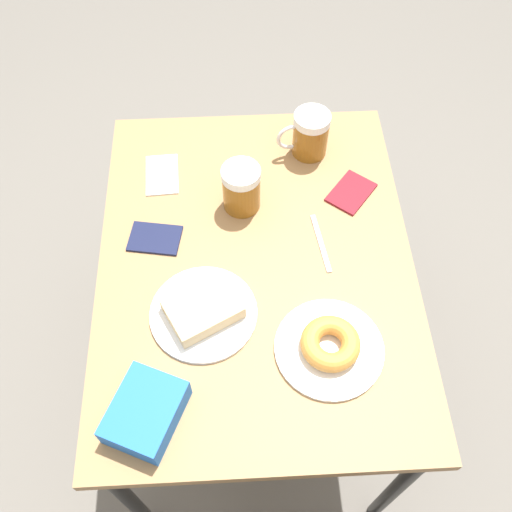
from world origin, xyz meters
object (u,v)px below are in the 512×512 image
at_px(passport_near_edge, 351,192).
at_px(blue_pouch, 146,412).
at_px(plate_with_cake, 203,311).
at_px(beer_mug_left, 310,134).
at_px(passport_far_edge, 155,238).
at_px(napkin_folded, 162,175).
at_px(plate_with_donut, 330,346).
at_px(beer_mug_center, 242,187).
at_px(fork, 321,243).

bearing_deg(passport_near_edge, blue_pouch, 48.54).
bearing_deg(plate_with_cake, beer_mug_left, -120.42).
bearing_deg(passport_far_edge, plate_with_cake, 119.18).
bearing_deg(napkin_folded, blue_pouch, 89.66).
distance_m(plate_with_donut, beer_mug_center, 0.46).
bearing_deg(fork, napkin_folded, -31.14).
bearing_deg(plate_with_donut, napkin_folded, -53.62).
distance_m(beer_mug_left, fork, 0.32).
distance_m(plate_with_donut, napkin_folded, 0.65).
bearing_deg(beer_mug_center, plate_with_cake, 72.49).
relative_size(passport_near_edge, blue_pouch, 0.77).
distance_m(passport_far_edge, blue_pouch, 0.45).
distance_m(plate_with_donut, blue_pouch, 0.41).
distance_m(beer_mug_left, passport_far_edge, 0.50).
bearing_deg(plate_with_cake, napkin_folded, -75.34).
bearing_deg(napkin_folded, plate_with_donut, 126.38).
height_order(plate_with_cake, beer_mug_left, beer_mug_left).
xyz_separation_m(plate_with_cake, passport_near_edge, (-0.39, -0.34, -0.02)).
bearing_deg(passport_far_edge, blue_pouch, 90.71).
height_order(plate_with_cake, beer_mug_center, beer_mug_center).
relative_size(beer_mug_center, napkin_folded, 0.99).
relative_size(beer_mug_center, fork, 0.81).
bearing_deg(passport_near_edge, beer_mug_center, 3.86).
bearing_deg(fork, beer_mug_left, -89.81).
height_order(beer_mug_left, passport_far_edge, beer_mug_left).
relative_size(plate_with_donut, passport_near_edge, 1.57).
relative_size(fork, passport_far_edge, 1.24).
distance_m(plate_with_cake, napkin_folded, 0.44).
distance_m(napkin_folded, passport_far_edge, 0.21).
relative_size(plate_with_cake, blue_pouch, 1.23).
xyz_separation_m(napkin_folded, fork, (-0.40, 0.24, -0.00)).
height_order(beer_mug_left, napkin_folded, beer_mug_left).
bearing_deg(beer_mug_left, plate_with_donut, 88.72).
bearing_deg(passport_far_edge, beer_mug_center, -155.27).
distance_m(beer_mug_left, napkin_folded, 0.41).
height_order(passport_near_edge, blue_pouch, blue_pouch).
bearing_deg(beer_mug_left, beer_mug_center, 42.74).
relative_size(beer_mug_left, fork, 0.82).
height_order(plate_with_donut, napkin_folded, plate_with_donut).
height_order(beer_mug_center, napkin_folded, beer_mug_center).
height_order(plate_with_donut, beer_mug_center, beer_mug_center).
relative_size(napkin_folded, passport_near_edge, 0.93).
bearing_deg(blue_pouch, plate_with_cake, -116.43).
height_order(plate_with_donut, blue_pouch, blue_pouch).
xyz_separation_m(plate_with_cake, fork, (-0.29, -0.18, -0.02)).
bearing_deg(plate_with_donut, beer_mug_center, -67.23).
bearing_deg(beer_mug_center, blue_pouch, 68.60).
relative_size(plate_with_donut, fork, 1.40).
xyz_separation_m(fork, passport_far_edge, (0.41, -0.03, 0.00)).
distance_m(plate_with_donut, passport_far_edge, 0.51).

